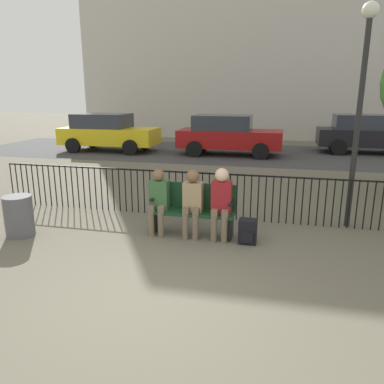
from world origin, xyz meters
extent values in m
plane|color=#605B4C|center=(0.00, 0.00, 0.00)|extent=(80.00, 80.00, 0.00)
cube|color=#14381E|center=(0.00, 2.32, 0.42)|extent=(1.51, 0.45, 0.05)
cube|color=#14381E|center=(0.00, 2.51, 0.69)|extent=(1.51, 0.05, 0.47)
cube|color=black|center=(-0.70, 2.32, 0.20)|extent=(0.06, 0.38, 0.40)
cube|color=black|center=(0.70, 2.32, 0.20)|extent=(0.06, 0.38, 0.40)
cube|color=black|center=(-0.70, 2.32, 0.65)|extent=(0.06, 0.38, 0.04)
cube|color=black|center=(0.70, 2.32, 0.65)|extent=(0.06, 0.38, 0.04)
cylinder|color=brown|center=(-0.69, 2.09, 0.23)|extent=(0.11, 0.11, 0.45)
cylinder|color=brown|center=(-0.51, 2.09, 0.23)|extent=(0.11, 0.11, 0.45)
cube|color=brown|center=(-0.69, 2.19, 0.50)|extent=(0.11, 0.20, 0.12)
cube|color=brown|center=(-0.51, 2.19, 0.50)|extent=(0.11, 0.20, 0.12)
cube|color=#335B33|center=(-0.60, 2.32, 0.71)|extent=(0.34, 0.22, 0.53)
sphere|color=brown|center=(-0.60, 2.30, 1.08)|extent=(0.21, 0.21, 0.21)
cylinder|color=brown|center=(-0.07, 2.09, 0.23)|extent=(0.11, 0.11, 0.45)
cylinder|color=brown|center=(0.11, 2.09, 0.23)|extent=(0.11, 0.11, 0.45)
cube|color=brown|center=(-0.07, 2.19, 0.50)|extent=(0.11, 0.20, 0.12)
cube|color=brown|center=(0.11, 2.19, 0.50)|extent=(0.11, 0.20, 0.12)
cube|color=#997F59|center=(0.02, 2.32, 0.71)|extent=(0.34, 0.22, 0.53)
sphere|color=brown|center=(0.02, 2.30, 1.09)|extent=(0.23, 0.23, 0.23)
cylinder|color=brown|center=(0.44, 2.09, 0.23)|extent=(0.11, 0.11, 0.45)
cylinder|color=brown|center=(0.62, 2.09, 0.23)|extent=(0.11, 0.11, 0.45)
cube|color=brown|center=(0.44, 2.19, 0.50)|extent=(0.11, 0.20, 0.12)
cube|color=brown|center=(0.62, 2.19, 0.50)|extent=(0.11, 0.20, 0.12)
cube|color=maroon|center=(0.53, 2.32, 0.74)|extent=(0.34, 0.22, 0.57)
sphere|color=beige|center=(0.53, 2.30, 1.14)|extent=(0.23, 0.23, 0.23)
cube|color=black|center=(1.01, 2.17, 0.21)|extent=(0.30, 0.23, 0.42)
cube|color=black|center=(1.01, 2.03, 0.15)|extent=(0.21, 0.04, 0.19)
cylinder|color=black|center=(-4.50, 3.33, 0.47)|extent=(0.02, 0.02, 0.95)
cylinder|color=black|center=(-4.36, 3.33, 0.47)|extent=(0.02, 0.02, 0.95)
cylinder|color=black|center=(-4.22, 3.33, 0.47)|extent=(0.02, 0.02, 0.95)
cylinder|color=black|center=(-4.08, 3.33, 0.47)|extent=(0.02, 0.02, 0.95)
cylinder|color=black|center=(-3.94, 3.33, 0.47)|extent=(0.02, 0.02, 0.95)
cylinder|color=black|center=(-3.80, 3.33, 0.47)|extent=(0.02, 0.02, 0.95)
cylinder|color=black|center=(-3.66, 3.33, 0.47)|extent=(0.02, 0.02, 0.95)
cylinder|color=black|center=(-3.52, 3.33, 0.47)|extent=(0.02, 0.02, 0.95)
cylinder|color=black|center=(-3.38, 3.33, 0.47)|extent=(0.02, 0.02, 0.95)
cylinder|color=black|center=(-3.24, 3.33, 0.47)|extent=(0.02, 0.02, 0.95)
cylinder|color=black|center=(-3.10, 3.33, 0.47)|extent=(0.02, 0.02, 0.95)
cylinder|color=black|center=(-2.96, 3.33, 0.47)|extent=(0.02, 0.02, 0.95)
cylinder|color=black|center=(-2.82, 3.33, 0.47)|extent=(0.02, 0.02, 0.95)
cylinder|color=black|center=(-2.68, 3.33, 0.47)|extent=(0.02, 0.02, 0.95)
cylinder|color=black|center=(-2.54, 3.33, 0.47)|extent=(0.02, 0.02, 0.95)
cylinder|color=black|center=(-2.40, 3.33, 0.47)|extent=(0.02, 0.02, 0.95)
cylinder|color=black|center=(-2.26, 3.33, 0.47)|extent=(0.02, 0.02, 0.95)
cylinder|color=black|center=(-2.12, 3.33, 0.47)|extent=(0.02, 0.02, 0.95)
cylinder|color=black|center=(-1.98, 3.33, 0.47)|extent=(0.02, 0.02, 0.95)
cylinder|color=black|center=(-1.84, 3.33, 0.47)|extent=(0.02, 0.02, 0.95)
cylinder|color=black|center=(-1.70, 3.33, 0.47)|extent=(0.02, 0.02, 0.95)
cylinder|color=black|center=(-1.56, 3.33, 0.47)|extent=(0.02, 0.02, 0.95)
cylinder|color=black|center=(-1.42, 3.33, 0.47)|extent=(0.02, 0.02, 0.95)
cylinder|color=black|center=(-1.28, 3.33, 0.47)|extent=(0.02, 0.02, 0.95)
cylinder|color=black|center=(-1.14, 3.33, 0.47)|extent=(0.02, 0.02, 0.95)
cylinder|color=black|center=(-1.00, 3.33, 0.47)|extent=(0.02, 0.02, 0.95)
cylinder|color=black|center=(-0.86, 3.33, 0.47)|extent=(0.02, 0.02, 0.95)
cylinder|color=black|center=(-0.72, 3.33, 0.47)|extent=(0.02, 0.02, 0.95)
cylinder|color=black|center=(-0.58, 3.33, 0.47)|extent=(0.02, 0.02, 0.95)
cylinder|color=black|center=(-0.44, 3.33, 0.47)|extent=(0.02, 0.02, 0.95)
cylinder|color=black|center=(-0.30, 3.33, 0.47)|extent=(0.02, 0.02, 0.95)
cylinder|color=black|center=(-0.16, 3.33, 0.47)|extent=(0.02, 0.02, 0.95)
cylinder|color=black|center=(-0.02, 3.33, 0.47)|extent=(0.02, 0.02, 0.95)
cylinder|color=black|center=(0.12, 3.33, 0.47)|extent=(0.02, 0.02, 0.95)
cylinder|color=black|center=(0.26, 3.33, 0.47)|extent=(0.02, 0.02, 0.95)
cylinder|color=black|center=(0.40, 3.33, 0.47)|extent=(0.02, 0.02, 0.95)
cylinder|color=black|center=(0.54, 3.33, 0.47)|extent=(0.02, 0.02, 0.95)
cylinder|color=black|center=(0.68, 3.33, 0.47)|extent=(0.02, 0.02, 0.95)
cylinder|color=black|center=(0.82, 3.33, 0.47)|extent=(0.02, 0.02, 0.95)
cylinder|color=black|center=(0.96, 3.33, 0.47)|extent=(0.02, 0.02, 0.95)
cylinder|color=black|center=(1.10, 3.33, 0.47)|extent=(0.02, 0.02, 0.95)
cylinder|color=black|center=(1.24, 3.33, 0.47)|extent=(0.02, 0.02, 0.95)
cylinder|color=black|center=(1.38, 3.33, 0.47)|extent=(0.02, 0.02, 0.95)
cylinder|color=black|center=(1.52, 3.33, 0.47)|extent=(0.02, 0.02, 0.95)
cylinder|color=black|center=(1.66, 3.33, 0.47)|extent=(0.02, 0.02, 0.95)
cylinder|color=black|center=(1.80, 3.33, 0.47)|extent=(0.02, 0.02, 0.95)
cylinder|color=black|center=(1.94, 3.33, 0.47)|extent=(0.02, 0.02, 0.95)
cylinder|color=black|center=(2.08, 3.33, 0.47)|extent=(0.02, 0.02, 0.95)
cylinder|color=black|center=(2.22, 3.33, 0.47)|extent=(0.02, 0.02, 0.95)
cylinder|color=black|center=(2.36, 3.33, 0.47)|extent=(0.02, 0.02, 0.95)
cylinder|color=black|center=(2.50, 3.33, 0.47)|extent=(0.02, 0.02, 0.95)
cylinder|color=black|center=(2.64, 3.33, 0.47)|extent=(0.02, 0.02, 0.95)
cylinder|color=black|center=(2.78, 3.33, 0.47)|extent=(0.02, 0.02, 0.95)
cylinder|color=black|center=(2.92, 3.33, 0.47)|extent=(0.02, 0.02, 0.95)
cylinder|color=black|center=(3.06, 3.33, 0.47)|extent=(0.02, 0.02, 0.95)
cylinder|color=black|center=(3.20, 3.33, 0.47)|extent=(0.02, 0.02, 0.95)
cylinder|color=black|center=(3.34, 3.33, 0.47)|extent=(0.02, 0.02, 0.95)
cube|color=black|center=(0.00, 3.33, 0.93)|extent=(9.00, 0.03, 0.03)
cylinder|color=black|center=(2.80, 3.46, 1.87)|extent=(0.10, 0.10, 3.74)
sphere|color=silver|center=(2.80, 3.46, 3.83)|extent=(0.28, 0.28, 0.28)
cube|color=#3D3D3F|center=(0.00, 12.00, 0.00)|extent=(24.00, 6.00, 0.01)
cube|color=yellow|center=(-5.83, 11.31, 0.67)|extent=(4.20, 1.70, 0.70)
cube|color=#2D333D|center=(-6.15, 11.31, 1.32)|extent=(2.31, 1.56, 0.60)
cylinder|color=black|center=(-4.53, 10.44, 0.32)|extent=(0.64, 0.20, 0.64)
cylinder|color=black|center=(-4.53, 12.18, 0.32)|extent=(0.64, 0.20, 0.64)
cylinder|color=black|center=(-7.13, 10.44, 0.32)|extent=(0.64, 0.20, 0.64)
cylinder|color=black|center=(-7.13, 12.18, 0.32)|extent=(0.64, 0.20, 0.64)
cube|color=black|center=(5.11, 13.28, 0.67)|extent=(4.20, 1.70, 0.70)
cube|color=#2D333D|center=(4.80, 13.28, 1.32)|extent=(2.31, 1.56, 0.60)
cylinder|color=black|center=(3.81, 12.41, 0.32)|extent=(0.64, 0.20, 0.64)
cylinder|color=black|center=(3.81, 14.15, 0.32)|extent=(0.64, 0.20, 0.64)
cube|color=maroon|center=(-0.56, 11.48, 0.67)|extent=(4.20, 1.70, 0.70)
cube|color=#2D333D|center=(-0.88, 11.48, 1.32)|extent=(2.31, 1.56, 0.60)
cylinder|color=black|center=(0.74, 10.61, 0.32)|extent=(0.64, 0.20, 0.64)
cylinder|color=black|center=(0.74, 12.35, 0.32)|extent=(0.64, 0.20, 0.64)
cylinder|color=black|center=(-1.87, 10.61, 0.32)|extent=(0.64, 0.20, 0.64)
cylinder|color=black|center=(-1.87, 12.35, 0.32)|extent=(0.64, 0.20, 0.64)
cube|color=beige|center=(0.00, 20.00, 6.38)|extent=(20.00, 6.00, 12.76)
cylinder|color=#56565B|center=(-3.00, 1.58, 0.36)|extent=(0.49, 0.49, 0.73)
camera|label=1|loc=(1.46, -3.86, 2.48)|focal=35.00mm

